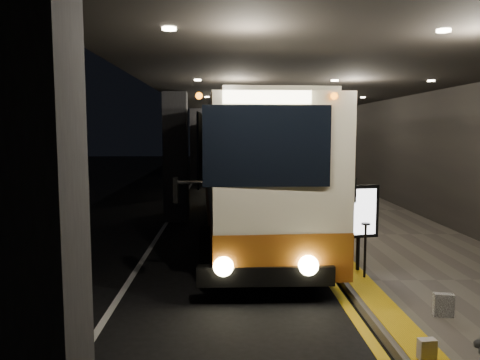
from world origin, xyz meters
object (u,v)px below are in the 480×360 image
object	(u,v)px
coach_main	(249,174)
passenger_boarding	(324,208)
stanchion_post	(365,251)
coach_second	(235,151)
bag_plain	(427,349)
info_sign	(359,213)
bag_polka	(443,305)

from	to	relation	value
coach_main	passenger_boarding	xyz separation A→B (m)	(1.89, -1.87, -0.75)
passenger_boarding	stanchion_post	distance (m)	3.04
coach_second	coach_main	bearing A→B (deg)	-90.15
passenger_boarding	bag_plain	world-z (taller)	passenger_boarding
info_sign	stanchion_post	bearing A→B (deg)	-102.32
coach_second	stanchion_post	distance (m)	21.72
bag_plain	stanchion_post	xyz separation A→B (m)	(0.19, 3.38, 0.41)
coach_main	stanchion_post	xyz separation A→B (m)	(2.09, -4.88, -1.12)
bag_polka	bag_plain	xyz separation A→B (m)	(-0.88, -1.40, -0.05)
bag_polka	bag_plain	world-z (taller)	bag_polka
bag_polka	stanchion_post	xyz separation A→B (m)	(-0.68, 1.98, 0.37)
coach_second	bag_plain	xyz separation A→B (m)	(1.98, -24.97, -1.49)
bag_plain	info_sign	world-z (taller)	info_sign
coach_main	bag_polka	bearing A→B (deg)	-71.07
bag_plain	info_sign	size ratio (longest dim) A/B	0.15
coach_second	info_sign	bearing A→B (deg)	-84.54
bag_plain	coach_second	bearing A→B (deg)	94.54
info_sign	stanchion_post	size ratio (longest dim) A/B	1.65
passenger_boarding	stanchion_post	xyz separation A→B (m)	(0.19, -3.01, -0.36)
coach_main	stanchion_post	bearing A→B (deg)	-69.87
coach_second	stanchion_post	world-z (taller)	coach_second
passenger_boarding	bag_polka	world-z (taller)	passenger_boarding
stanchion_post	bag_plain	bearing A→B (deg)	-93.30
coach_second	bag_plain	bearing A→B (deg)	-85.92
passenger_boarding	coach_second	bearing A→B (deg)	26.14
info_sign	coach_main	bearing A→B (deg)	103.84
passenger_boarding	bag_polka	xyz separation A→B (m)	(0.88, -4.99, -0.73)
bag_plain	stanchion_post	size ratio (longest dim) A/B	0.25
bag_polka	coach_main	bearing A→B (deg)	112.00
info_sign	passenger_boarding	bearing A→B (deg)	82.81
info_sign	stanchion_post	world-z (taller)	info_sign
coach_main	bag_polka	xyz separation A→B (m)	(2.77, -6.86, -1.48)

